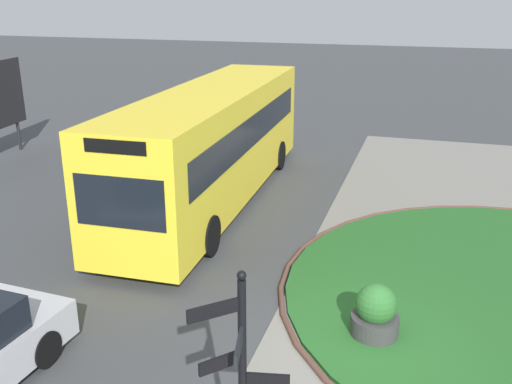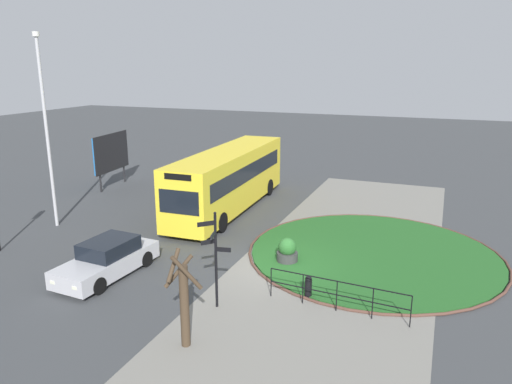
{
  "view_description": "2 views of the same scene",
  "coord_description": "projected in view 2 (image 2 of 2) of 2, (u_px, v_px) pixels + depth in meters",
  "views": [
    {
      "loc": [
        -8.84,
        -0.75,
        6.02
      ],
      "look_at": [
        2.26,
        2.66,
        1.95
      ],
      "focal_mm": 40.55,
      "sensor_mm": 36.0,
      "label": 1
    },
    {
      "loc": [
        -17.15,
        -5.78,
        7.99
      ],
      "look_at": [
        3.57,
        2.47,
        2.01
      ],
      "focal_mm": 33.79,
      "sensor_mm": 36.0,
      "label": 2
    }
  ],
  "objects": [
    {
      "name": "bus_yellow",
      "position": [
        229.0,
        178.0,
        26.77
      ],
      "size": [
        11.51,
        2.79,
        3.35
      ],
      "rotation": [
        0.0,
        0.0,
        3.17
      ],
      "color": "yellow",
      "rests_on": "ground"
    },
    {
      "name": "signpost_directional",
      "position": [
        215.0,
        254.0,
        15.77
      ],
      "size": [
        0.67,
        0.94,
        3.38
      ],
      "color": "black",
      "rests_on": "ground"
    },
    {
      "name": "railing_grass_edge",
      "position": [
        337.0,
        292.0,
        15.85
      ],
      "size": [
        0.38,
        4.77,
        1.1
      ],
      "rotation": [
        0.0,
        0.0,
        4.64
      ],
      "color": "black",
      "rests_on": "ground"
    },
    {
      "name": "street_tree_bare",
      "position": [
        184.0,
        299.0,
        13.69
      ],
      "size": [
        1.28,
        1.29,
        3.03
      ],
      "color": "#423323",
      "rests_on": "ground"
    },
    {
      "name": "planter_near_signpost",
      "position": [
        287.0,
        252.0,
        19.78
      ],
      "size": [
        0.88,
        0.88,
        1.07
      ],
      "color": "#383838",
      "rests_on": "ground"
    },
    {
      "name": "grass_island",
      "position": [
        373.0,
        253.0,
        20.8
      ],
      "size": [
        10.49,
        10.49,
        0.1
      ],
      "primitive_type": "cylinder",
      "color": "#235B23",
      "rests_on": "ground"
    },
    {
      "name": "car_near_lane",
      "position": [
        108.0,
        259.0,
        18.59
      ],
      "size": [
        4.45,
        2.0,
        1.42
      ],
      "rotation": [
        0.0,
        0.0,
        3.08
      ],
      "color": "#B7B7BC",
      "rests_on": "ground"
    },
    {
      "name": "lamppost_tall",
      "position": [
        46.0,
        127.0,
        23.24
      ],
      "size": [
        0.32,
        0.32,
        9.4
      ],
      "color": "#B7B7BC",
      "rests_on": "ground"
    },
    {
      "name": "billboard_left",
      "position": [
        111.0,
        153.0,
        31.59
      ],
      "size": [
        3.9,
        0.55,
        3.57
      ],
      "rotation": [
        0.0,
        0.0,
        0.11
      ],
      "color": "black",
      "rests_on": "ground"
    },
    {
      "name": "sidewalk_paving",
      "position": [
        331.0,
        275.0,
        18.77
      ],
      "size": [
        32.0,
        7.79,
        0.02
      ],
      "primitive_type": "cube",
      "color": "gray",
      "rests_on": "ground"
    },
    {
      "name": "bollard_foreground",
      "position": [
        308.0,
        287.0,
        16.83
      ],
      "size": [
        0.25,
        0.25,
        0.84
      ],
      "color": "black",
      "rests_on": "ground"
    },
    {
      "name": "grass_kerb_ring",
      "position": [
        373.0,
        253.0,
        20.79
      ],
      "size": [
        10.8,
        10.8,
        0.11
      ],
      "primitive_type": "torus",
      "color": "brown",
      "rests_on": "ground"
    },
    {
      "name": "ground",
      "position": [
        280.0,
        267.0,
        19.52
      ],
      "size": [
        120.0,
        120.0,
        0.0
      ],
      "primitive_type": "plane",
      "color": "#3D3F42"
    }
  ]
}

